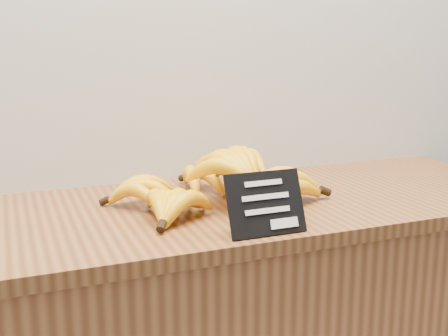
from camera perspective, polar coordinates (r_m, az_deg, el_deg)
counter_top at (r=1.26m, az=-0.84°, el=-4.21°), size 1.58×0.54×0.03m
chalkboard_sign at (r=1.05m, az=4.27°, el=-3.63°), size 0.15×0.05×0.11m
banana_pile at (r=1.23m, az=-0.39°, el=-1.45°), size 0.49×0.38×0.12m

